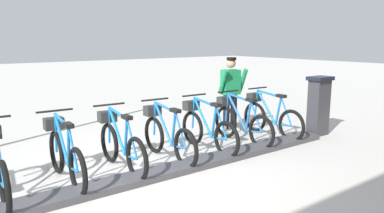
# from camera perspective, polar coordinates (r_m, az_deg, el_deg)

# --- Properties ---
(ground_plane) EXTENTS (60.00, 60.00, 0.00)m
(ground_plane) POSITION_cam_1_polar(r_m,az_deg,el_deg) (5.48, -10.40, -11.88)
(ground_plane) COLOR beige
(dock_rail_base) EXTENTS (0.44, 8.71, 0.10)m
(dock_rail_base) POSITION_cam_1_polar(r_m,az_deg,el_deg) (5.46, -10.42, -11.39)
(dock_rail_base) COLOR #47474C
(dock_rail_base) RESTS_ON ground
(payment_kiosk) EXTENTS (0.36, 0.52, 1.28)m
(payment_kiosk) POSITION_cam_1_polar(r_m,az_deg,el_deg) (8.38, 19.06, 0.24)
(payment_kiosk) COLOR #38383D
(payment_kiosk) RESTS_ON ground
(bike_docked_0) EXTENTS (1.72, 0.54, 1.02)m
(bike_docked_0) POSITION_cam_1_polar(r_m,az_deg,el_deg) (8.07, 11.99, -1.50)
(bike_docked_0) COLOR black
(bike_docked_0) RESTS_ON ground
(bike_docked_1) EXTENTS (1.72, 0.54, 1.02)m
(bike_docked_1) POSITION_cam_1_polar(r_m,az_deg,el_deg) (7.45, 7.49, -2.35)
(bike_docked_1) COLOR black
(bike_docked_1) RESTS_ON ground
(bike_docked_2) EXTENTS (1.72, 0.54, 1.02)m
(bike_docked_2) POSITION_cam_1_polar(r_m,az_deg,el_deg) (6.88, 2.21, -3.34)
(bike_docked_2) COLOR black
(bike_docked_2) RESTS_ON ground
(bike_docked_3) EXTENTS (1.72, 0.54, 1.02)m
(bike_docked_3) POSITION_cam_1_polar(r_m,az_deg,el_deg) (6.38, -3.97, -4.45)
(bike_docked_3) COLOR black
(bike_docked_3) RESTS_ON ground
(bike_docked_4) EXTENTS (1.72, 0.54, 1.02)m
(bike_docked_4) POSITION_cam_1_polar(r_m,az_deg,el_deg) (5.97, -11.12, -5.66)
(bike_docked_4) COLOR black
(bike_docked_4) RESTS_ON ground
(bike_docked_5) EXTENTS (1.72, 0.54, 1.02)m
(bike_docked_5) POSITION_cam_1_polar(r_m,az_deg,el_deg) (5.67, -19.20, -6.93)
(bike_docked_5) COLOR black
(bike_docked_5) RESTS_ON ground
(worker_near_rack) EXTENTS (0.53, 0.67, 1.66)m
(worker_near_rack) POSITION_cam_1_polar(r_m,az_deg,el_deg) (8.44, 6.02, 2.49)
(worker_near_rack) COLOR white
(worker_near_rack) RESTS_ON ground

